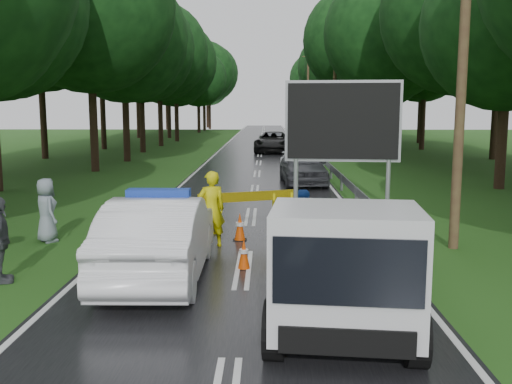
{
  "coord_description": "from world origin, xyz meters",
  "views": [
    {
      "loc": [
        0.5,
        -12.04,
        3.5
      ],
      "look_at": [
        0.23,
        2.76,
        1.3
      ],
      "focal_mm": 40.0,
      "sensor_mm": 36.0,
      "label": 1
    }
  ],
  "objects_px": {
    "barrier": "(247,202)",
    "civilian": "(305,225)",
    "officer": "(211,209)",
    "queue_car_first": "(303,166)",
    "queue_car_second": "(298,156)",
    "police_sedan": "(160,238)",
    "work_truck": "(342,261)",
    "queue_car_third": "(273,142)",
    "queue_car_fourth": "(273,140)"
  },
  "relations": [
    {
      "from": "queue_car_fourth",
      "to": "queue_car_first",
      "type": "bearing_deg",
      "value": -89.3
    },
    {
      "from": "police_sedan",
      "to": "queue_car_third",
      "type": "relative_size",
      "value": 0.88
    },
    {
      "from": "civilian",
      "to": "officer",
      "type": "bearing_deg",
      "value": 128.85
    },
    {
      "from": "officer",
      "to": "queue_car_first",
      "type": "distance_m",
      "value": 12.49
    },
    {
      "from": "police_sedan",
      "to": "queue_car_second",
      "type": "distance_m",
      "value": 22.52
    },
    {
      "from": "barrier",
      "to": "civilian",
      "type": "xyz_separation_m",
      "value": [
        1.43,
        -2.95,
        -0.05
      ]
    },
    {
      "from": "police_sedan",
      "to": "work_truck",
      "type": "relative_size",
      "value": 1.02
    },
    {
      "from": "civilian",
      "to": "queue_car_first",
      "type": "xyz_separation_m",
      "value": [
        0.8,
        13.33,
        -0.0
      ]
    },
    {
      "from": "work_truck",
      "to": "queue_car_first",
      "type": "distance_m",
      "value": 17.3
    },
    {
      "from": "civilian",
      "to": "queue_car_fourth",
      "type": "height_order",
      "value": "civilian"
    },
    {
      "from": "queue_car_third",
      "to": "queue_car_second",
      "type": "bearing_deg",
      "value": -78.95
    },
    {
      "from": "work_truck",
      "to": "queue_car_third",
      "type": "xyz_separation_m",
      "value": [
        -0.68,
        35.81,
        -0.25
      ]
    },
    {
      "from": "police_sedan",
      "to": "work_truck",
      "type": "distance_m",
      "value": 4.23
    },
    {
      "from": "officer",
      "to": "queue_car_first",
      "type": "bearing_deg",
      "value": -123.92
    },
    {
      "from": "queue_car_second",
      "to": "work_truck",
      "type": "bearing_deg",
      "value": -85.37
    },
    {
      "from": "police_sedan",
      "to": "queue_car_third",
      "type": "xyz_separation_m",
      "value": [
        2.72,
        33.3,
        -0.04
      ]
    },
    {
      "from": "civilian",
      "to": "queue_car_first",
      "type": "height_order",
      "value": "civilian"
    },
    {
      "from": "police_sedan",
      "to": "officer",
      "type": "height_order",
      "value": "officer"
    },
    {
      "from": "civilian",
      "to": "queue_car_second",
      "type": "bearing_deg",
      "value": 64.46
    },
    {
      "from": "officer",
      "to": "queue_car_second",
      "type": "distance_m",
      "value": 19.75
    },
    {
      "from": "queue_car_first",
      "to": "queue_car_second",
      "type": "height_order",
      "value": "queue_car_first"
    },
    {
      "from": "queue_car_second",
      "to": "queue_car_third",
      "type": "xyz_separation_m",
      "value": [
        -1.35,
        11.16,
        0.15
      ]
    },
    {
      "from": "work_truck",
      "to": "barrier",
      "type": "height_order",
      "value": "work_truck"
    },
    {
      "from": "police_sedan",
      "to": "work_truck",
      "type": "bearing_deg",
      "value": 142.75
    },
    {
      "from": "queue_car_first",
      "to": "queue_car_second",
      "type": "relative_size",
      "value": 1.05
    },
    {
      "from": "queue_car_second",
      "to": "civilian",
      "type": "bearing_deg",
      "value": -86.61
    },
    {
      "from": "work_truck",
      "to": "queue_car_fourth",
      "type": "distance_m",
      "value": 41.82
    },
    {
      "from": "queue_car_first",
      "to": "queue_car_second",
      "type": "xyz_separation_m",
      "value": [
        0.21,
        7.37,
        -0.16
      ]
    },
    {
      "from": "police_sedan",
      "to": "barrier",
      "type": "height_order",
      "value": "police_sedan"
    },
    {
      "from": "civilian",
      "to": "work_truck",
      "type": "bearing_deg",
      "value": -107.85
    },
    {
      "from": "queue_car_fourth",
      "to": "queue_car_second",
      "type": "bearing_deg",
      "value": -87.51
    },
    {
      "from": "queue_car_second",
      "to": "queue_car_third",
      "type": "height_order",
      "value": "queue_car_third"
    },
    {
      "from": "queue_car_second",
      "to": "queue_car_third",
      "type": "bearing_deg",
      "value": 103.08
    },
    {
      "from": "civilian",
      "to": "queue_car_second",
      "type": "height_order",
      "value": "civilian"
    },
    {
      "from": "police_sedan",
      "to": "officer",
      "type": "bearing_deg",
      "value": -107.68
    },
    {
      "from": "barrier",
      "to": "queue_car_first",
      "type": "xyz_separation_m",
      "value": [
        2.23,
        10.38,
        -0.05
      ]
    },
    {
      "from": "officer",
      "to": "queue_car_second",
      "type": "bearing_deg",
      "value": -119.26
    },
    {
      "from": "officer",
      "to": "queue_car_fourth",
      "type": "height_order",
      "value": "officer"
    },
    {
      "from": "work_truck",
      "to": "barrier",
      "type": "distance_m",
      "value": 7.13
    },
    {
      "from": "queue_car_first",
      "to": "queue_car_third",
      "type": "bearing_deg",
      "value": 90.44
    },
    {
      "from": "work_truck",
      "to": "queue_car_second",
      "type": "relative_size",
      "value": 1.11
    },
    {
      "from": "barrier",
      "to": "queue_car_second",
      "type": "relative_size",
      "value": 0.58
    },
    {
      "from": "police_sedan",
      "to": "civilian",
      "type": "relative_size",
      "value": 3.14
    },
    {
      "from": "police_sedan",
      "to": "queue_car_first",
      "type": "distance_m",
      "value": 15.28
    },
    {
      "from": "barrier",
      "to": "queue_car_fourth",
      "type": "distance_m",
      "value": 34.92
    },
    {
      "from": "work_truck",
      "to": "queue_car_fourth",
      "type": "relative_size",
      "value": 1.25
    },
    {
      "from": "queue_car_first",
      "to": "queue_car_third",
      "type": "distance_m",
      "value": 18.56
    },
    {
      "from": "queue_car_third",
      "to": "civilian",
      "type": "bearing_deg",
      "value": -85.23
    },
    {
      "from": "officer",
      "to": "queue_car_second",
      "type": "xyz_separation_m",
      "value": [
        3.27,
        19.48,
        -0.3
      ]
    },
    {
      "from": "barrier",
      "to": "police_sedan",
      "type": "bearing_deg",
      "value": -130.23
    }
  ]
}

